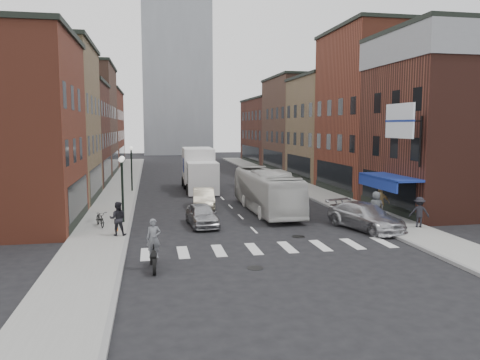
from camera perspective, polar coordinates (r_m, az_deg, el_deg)
name	(u,v)px	position (r m, az deg, el deg)	size (l,w,h in m)	color
ground	(258,234)	(25.86, 2.19, -6.61)	(160.00, 160.00, 0.00)	black
sidewalk_left	(122,186)	(46.98, -14.17, -0.73)	(3.00, 74.00, 0.15)	gray
sidewalk_right	(290,182)	(48.99, 6.09, -0.27)	(3.00, 74.00, 0.15)	gray
curb_left	(138,187)	(46.92, -12.34, -0.78)	(0.20, 74.00, 0.16)	gray
curb_right	(276,183)	(48.59, 4.40, -0.40)	(0.20, 74.00, 0.16)	gray
crosswalk_stripes	(272,248)	(23.04, 3.89, -8.27)	(12.00, 2.20, 0.01)	silver
bldg_left_mid_a	(27,123)	(39.64, -24.56, 6.37)	(10.30, 10.20, 12.30)	olive
bldg_left_mid_b	(54,134)	(49.42, -21.77, 5.26)	(10.30, 10.20, 10.30)	#462119
bldg_left_far_a	(71,120)	(60.25, -19.86, 6.93)	(10.30, 12.20, 13.30)	brown
bldg_left_far_b	(87,128)	(74.11, -18.14, 6.08)	(10.30, 16.20, 11.30)	brown
bldg_right_corner	(456,122)	(35.64, 24.81, 6.39)	(10.30, 9.20, 12.30)	#462119
bldg_right_mid_a	(388,112)	(43.74, 17.57, 7.93)	(10.30, 10.20, 14.30)	brown
bldg_right_mid_b	(342,128)	(52.75, 12.33, 6.18)	(10.30, 10.20, 11.30)	olive
bldg_right_far_a	(309,124)	(63.02, 8.40, 6.76)	(10.30, 12.20, 12.30)	brown
bldg_right_far_b	(280,131)	(76.38, 4.92, 6.02)	(10.30, 16.20, 10.30)	#462119
awning_blue	(387,178)	(30.90, 17.48, 0.21)	(1.80, 5.00, 0.78)	navy
billboard_sign	(401,122)	(28.81, 19.01, 6.69)	(1.52, 3.00, 3.70)	black
distant_tower	(176,35)	(104.44, -7.87, 17.08)	(14.00, 14.00, 50.00)	#9399A0
streetlamp_near	(122,176)	(28.73, -14.18, 0.42)	(0.32, 1.22, 4.11)	black
streetlamp_far	(131,160)	(42.67, -13.11, 2.41)	(0.32, 1.22, 4.11)	black
bike_rack	(117,225)	(26.45, -14.80, -5.31)	(0.08, 0.68, 0.80)	#D8590C
box_truck	(199,170)	(43.06, -5.00, 1.24)	(2.88, 8.90, 3.85)	white
motorcycle_rider	(154,246)	(19.69, -10.46, -7.93)	(0.62, 2.11, 2.15)	black
transit_bus	(266,191)	(32.39, 3.25, -1.31)	(2.45, 10.46, 2.91)	silver
sedan_left_near	(202,215)	(27.85, -4.67, -4.26)	(1.58, 3.93, 1.34)	#A1A2A6
sedan_left_far	(204,198)	(34.02, -4.47, -2.21)	(1.50, 4.29, 1.41)	beige
curb_car	(366,216)	(27.80, 15.06, -4.31)	(2.11, 5.18, 1.50)	#BAB9BF
parked_bicycle	(100,219)	(28.24, -16.67, -4.54)	(0.58, 1.66, 0.87)	black
ped_left_solo	(118,219)	(25.55, -14.68, -4.58)	(0.88, 0.50, 1.80)	black
ped_right_a	(419,212)	(28.64, 21.01, -3.67)	(1.12, 0.56, 1.73)	black
ped_right_b	(380,203)	(30.56, 16.73, -2.67)	(1.15, 0.57, 1.96)	#967B4C
ped_right_c	(376,207)	(29.23, 16.25, -3.16)	(0.92, 0.60, 1.87)	#4F5256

